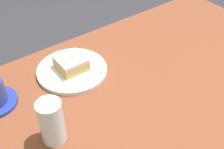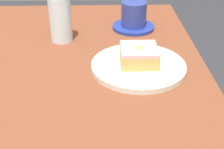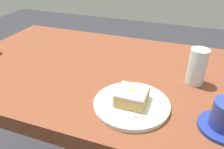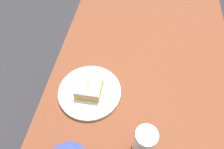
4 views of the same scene
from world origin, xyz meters
The scene contains 6 objects.
ground_plane centered at (0.00, 0.00, 0.00)m, with size 6.00×6.00×0.00m, color #2F2E33.
table centered at (0.00, 0.00, 0.63)m, with size 1.22×0.70×0.73m.
plate_glazed_square centered at (0.14, -0.19, 0.73)m, with size 0.22×0.22×0.01m, color silver.
napkin_glazed_square centered at (0.14, -0.19, 0.74)m, with size 0.13×0.13×0.00m, color white.
donut_glazed_square centered at (0.14, -0.19, 0.76)m, with size 0.09×0.09×0.04m.
water_glass centered at (0.30, 0.01, 0.79)m, with size 0.06×0.06×0.12m, color silver.
Camera 4 is at (0.49, -0.05, 1.37)m, focal length 33.00 mm.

